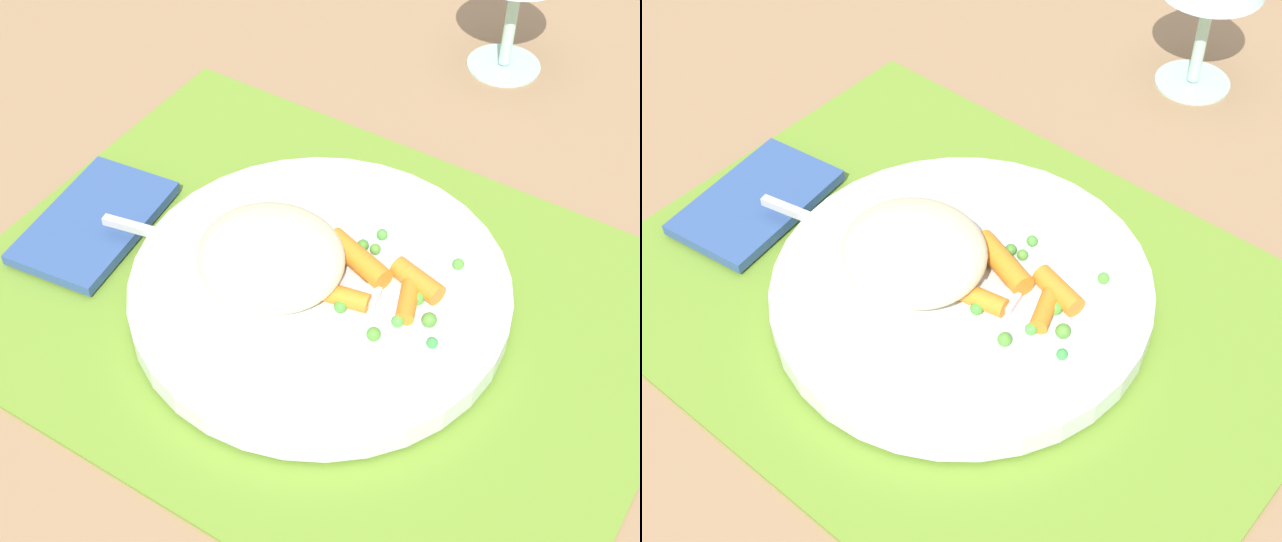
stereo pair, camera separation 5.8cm
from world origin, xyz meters
TOP-DOWN VIEW (x-y plane):
  - ground_plane at (0.00, 0.00)m, footprint 2.40×2.40m
  - placemat at (0.00, 0.00)m, footprint 0.45×0.35m
  - plate at (0.00, 0.00)m, footprint 0.25×0.25m
  - rice_mound at (-0.03, -0.01)m, footprint 0.10×0.09m
  - carrot_portion at (0.03, 0.02)m, footprint 0.09×0.06m
  - pea_scatter at (0.04, 0.02)m, footprint 0.10×0.09m
  - fork at (-0.04, -0.01)m, footprint 0.20×0.05m
  - napkin at (-0.17, -0.03)m, footprint 0.09×0.12m

SIDE VIEW (x-z plane):
  - ground_plane at x=0.00m, z-range 0.00..0.00m
  - placemat at x=0.00m, z-range 0.00..0.01m
  - napkin at x=-0.17m, z-range 0.01..0.01m
  - plate at x=0.00m, z-range 0.01..0.02m
  - fork at x=-0.04m, z-range 0.02..0.03m
  - pea_scatter at x=0.04m, z-range 0.02..0.03m
  - carrot_portion at x=0.03m, z-range 0.02..0.04m
  - rice_mound at x=-0.03m, z-range 0.02..0.07m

